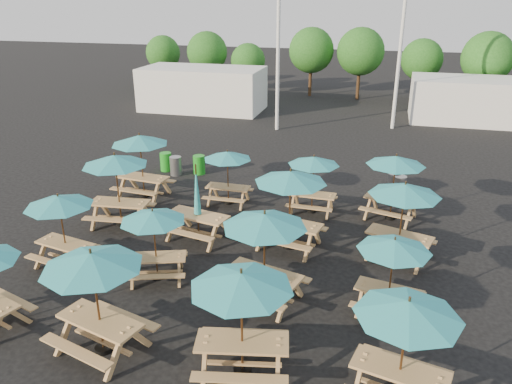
% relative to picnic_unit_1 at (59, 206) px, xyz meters
% --- Properties ---
extents(ground, '(120.00, 120.00, 0.00)m').
position_rel_picnic_unit_1_xyz_m(ground, '(4.53, 2.78, -1.89)').
color(ground, black).
rests_on(ground, ground).
extents(picnic_unit_1, '(2.23, 2.23, 2.20)m').
position_rel_picnic_unit_1_xyz_m(picnic_unit_1, '(0.00, 0.00, 0.00)').
color(picnic_unit_1, '#B2814F').
rests_on(picnic_unit_1, ground).
extents(picnic_unit_2, '(2.33, 2.33, 2.51)m').
position_rel_picnic_unit_1_xyz_m(picnic_unit_2, '(0.13, 2.90, 0.26)').
color(picnic_unit_2, '#B2814F').
rests_on(picnic_unit_2, ground).
extents(picnic_unit_3, '(2.33, 2.33, 2.49)m').
position_rel_picnic_unit_1_xyz_m(picnic_unit_3, '(-0.26, 5.41, 0.25)').
color(picnic_unit_3, '#B2814F').
rests_on(picnic_unit_3, ground).
extents(picnic_unit_4, '(2.62, 2.62, 2.47)m').
position_rel_picnic_unit_1_xyz_m(picnic_unit_4, '(2.96, -3.08, 0.23)').
color(picnic_unit_4, '#B2814F').
rests_on(picnic_unit_4, ground).
extents(picnic_unit_5, '(2.24, 2.24, 2.06)m').
position_rel_picnic_unit_1_xyz_m(picnic_unit_5, '(2.82, 0.00, -0.12)').
color(picnic_unit_5, '#B2814F').
rests_on(picnic_unit_5, ground).
extents(picnic_unit_6, '(2.30, 2.10, 2.53)m').
position_rel_picnic_unit_1_xyz_m(picnic_unit_6, '(3.07, 2.58, -0.85)').
color(picnic_unit_6, '#B2814F').
rests_on(picnic_unit_6, ground).
extents(picnic_unit_7, '(1.77, 1.77, 2.06)m').
position_rel_picnic_unit_1_xyz_m(picnic_unit_7, '(3.12, 5.56, -0.12)').
color(picnic_unit_7, '#B2814F').
rests_on(picnic_unit_7, ground).
extents(picnic_unit_8, '(2.44, 2.44, 2.42)m').
position_rel_picnic_unit_1_xyz_m(picnic_unit_8, '(6.13, -2.98, 0.19)').
color(picnic_unit_8, '#B2814F').
rests_on(picnic_unit_8, ground).
extents(picnic_unit_9, '(2.61, 2.61, 2.47)m').
position_rel_picnic_unit_1_xyz_m(picnic_unit_9, '(5.93, -0.29, 0.23)').
color(picnic_unit_9, '#B2814F').
rests_on(picnic_unit_9, ground).
extents(picnic_unit_10, '(2.55, 2.55, 2.54)m').
position_rel_picnic_unit_1_xyz_m(picnic_unit_10, '(5.99, 2.71, 0.29)').
color(picnic_unit_10, '#B2814F').
rests_on(picnic_unit_10, ground).
extents(picnic_unit_11, '(1.89, 1.89, 2.11)m').
position_rel_picnic_unit_1_xyz_m(picnic_unit_11, '(6.27, 5.59, -0.07)').
color(picnic_unit_11, '#B2814F').
rests_on(picnic_unit_11, ground).
extents(picnic_unit_12, '(2.38, 2.38, 2.31)m').
position_rel_picnic_unit_1_xyz_m(picnic_unit_12, '(9.23, -2.97, 0.09)').
color(picnic_unit_12, '#B2814F').
rests_on(picnic_unit_12, ground).
extents(picnic_unit_13, '(2.07, 2.07, 2.05)m').
position_rel_picnic_unit_1_xyz_m(picnic_unit_13, '(9.01, -0.07, -0.13)').
color(picnic_unit_13, '#B2814F').
rests_on(picnic_unit_13, ground).
extents(picnic_unit_14, '(2.58, 2.58, 2.39)m').
position_rel_picnic_unit_1_xyz_m(picnic_unit_14, '(9.26, 2.83, 0.17)').
color(picnic_unit_14, '#B2814F').
rests_on(picnic_unit_14, ground).
extents(picnic_unit_15, '(2.49, 2.49, 2.32)m').
position_rel_picnic_unit_1_xyz_m(picnic_unit_15, '(9.03, 5.71, 0.11)').
color(picnic_unit_15, '#B2814F').
rests_on(picnic_unit_15, ground).
extents(waste_bin_0, '(0.51, 0.51, 0.82)m').
position_rel_picnic_unit_1_xyz_m(waste_bin_0, '(-0.70, 8.47, -1.48)').
color(waste_bin_0, '#1B951D').
rests_on(waste_bin_0, ground).
extents(waste_bin_1, '(0.51, 0.51, 0.82)m').
position_rel_picnic_unit_1_xyz_m(waste_bin_1, '(-0.05, 8.05, -1.48)').
color(waste_bin_1, gray).
rests_on(waste_bin_1, ground).
extents(waste_bin_2, '(0.51, 0.51, 0.82)m').
position_rel_picnic_unit_1_xyz_m(waste_bin_2, '(0.88, 8.45, -1.48)').
color(waste_bin_2, '#1B951D').
rests_on(waste_bin_2, ground).
extents(waste_bin_3, '(0.51, 0.51, 0.82)m').
position_rel_picnic_unit_1_xyz_m(waste_bin_3, '(9.12, 8.23, -1.48)').
color(waste_bin_3, gray).
rests_on(waste_bin_3, ground).
extents(waste_bin_4, '(0.51, 0.51, 0.82)m').
position_rel_picnic_unit_1_xyz_m(waste_bin_4, '(9.32, 7.95, -1.48)').
color(waste_bin_4, gray).
rests_on(waste_bin_4, ground).
extents(mast_0, '(0.20, 0.20, 12.00)m').
position_rel_picnic_unit_1_xyz_m(mast_0, '(2.53, 16.78, 4.11)').
color(mast_0, silver).
rests_on(mast_0, ground).
extents(mast_1, '(0.20, 0.20, 12.00)m').
position_rel_picnic_unit_1_xyz_m(mast_1, '(9.03, 18.78, 4.11)').
color(mast_1, silver).
rests_on(mast_1, ground).
extents(event_tent_0, '(8.00, 4.00, 2.80)m').
position_rel_picnic_unit_1_xyz_m(event_tent_0, '(-3.47, 20.78, -0.49)').
color(event_tent_0, silver).
rests_on(event_tent_0, ground).
extents(event_tent_1, '(7.00, 4.00, 2.60)m').
position_rel_picnic_unit_1_xyz_m(event_tent_1, '(13.53, 21.78, -0.59)').
color(event_tent_1, silver).
rests_on(event_tent_1, ground).
extents(tree_0, '(2.80, 2.80, 4.24)m').
position_rel_picnic_unit_1_xyz_m(tree_0, '(-9.54, 28.03, 0.94)').
color(tree_0, '#382314').
rests_on(tree_0, ground).
extents(tree_1, '(3.11, 3.11, 4.72)m').
position_rel_picnic_unit_1_xyz_m(tree_1, '(-5.22, 26.69, 1.26)').
color(tree_1, '#382314').
rests_on(tree_1, ground).
extents(tree_2, '(2.59, 2.59, 3.93)m').
position_rel_picnic_unit_1_xyz_m(tree_2, '(-1.86, 26.44, 0.73)').
color(tree_2, '#382314').
rests_on(tree_2, ground).
extents(tree_3, '(3.36, 3.36, 5.09)m').
position_rel_picnic_unit_1_xyz_m(tree_3, '(2.78, 27.50, 1.52)').
color(tree_3, '#382314').
rests_on(tree_3, ground).
extents(tree_4, '(3.41, 3.41, 5.17)m').
position_rel_picnic_unit_1_xyz_m(tree_4, '(6.43, 27.04, 1.57)').
color(tree_4, '#382314').
rests_on(tree_4, ground).
extents(tree_5, '(2.94, 2.94, 4.45)m').
position_rel_picnic_unit_1_xyz_m(tree_5, '(10.75, 27.46, 1.08)').
color(tree_5, '#382314').
rests_on(tree_5, ground).
extents(tree_6, '(3.38, 3.38, 5.13)m').
position_rel_picnic_unit_1_xyz_m(tree_6, '(14.76, 25.68, 1.54)').
color(tree_6, '#382314').
rests_on(tree_6, ground).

